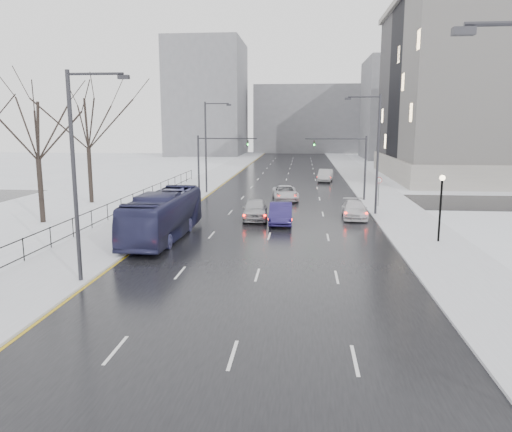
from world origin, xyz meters
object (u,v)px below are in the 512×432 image
(mast_signal_right, at_px, (355,160))
(sedan_right_distant, at_px, (325,175))
(sedan_right_near, at_px, (281,213))
(streetlight_r_mid, at_px, (375,149))
(mast_signal_left, at_px, (209,159))
(streetlight_l_far, at_px, (208,143))
(no_uturn_sign, at_px, (379,183))
(streetlight_l_near, at_px, (78,167))
(sedan_center_near, at_px, (255,209))
(sedan_right_cross, at_px, (285,193))
(sedan_right_far, at_px, (354,209))
(tree_park_e, at_px, (92,204))
(bus, at_px, (164,215))
(lamppost_r_mid, at_px, (441,199))
(tree_park_d, at_px, (43,224))

(mast_signal_right, bearing_deg, sedan_right_distant, 96.84)
(sedan_right_near, relative_size, sedan_right_distant, 0.99)
(streetlight_r_mid, height_order, mast_signal_left, streetlight_r_mid)
(streetlight_l_far, bearing_deg, sedan_right_distant, 44.52)
(streetlight_r_mid, distance_m, no_uturn_sign, 5.30)
(sedan_right_near, bearing_deg, streetlight_l_far, 116.86)
(streetlight_r_mid, distance_m, sedan_right_near, 10.01)
(streetlight_l_near, relative_size, no_uturn_sign, 3.70)
(sedan_right_distant, bearing_deg, sedan_center_near, -96.16)
(streetlight_l_far, height_order, sedan_right_distant, streetlight_l_far)
(no_uturn_sign, relative_size, sedan_right_cross, 0.51)
(sedan_right_cross, distance_m, sedan_right_distant, 18.11)
(streetlight_l_far, height_order, sedan_right_far, streetlight_l_far)
(tree_park_e, bearing_deg, sedan_right_distant, 42.11)
(sedan_right_cross, bearing_deg, no_uturn_sign, -29.82)
(mast_signal_right, bearing_deg, sedan_right_near, -118.36)
(streetlight_r_mid, distance_m, streetlight_l_near, 25.82)
(streetlight_r_mid, relative_size, streetlight_l_near, 1.00)
(streetlight_l_far, relative_size, sedan_center_near, 2.04)
(mast_signal_right, height_order, mast_signal_left, same)
(streetlight_l_near, distance_m, sedan_right_far, 24.07)
(streetlight_l_near, relative_size, bus, 0.89)
(lamppost_r_mid, xyz_separation_m, sedan_right_cross, (-10.50, 17.73, -2.17))
(tree_park_e, distance_m, streetlight_l_near, 26.61)
(sedan_right_far, xyz_separation_m, sedan_right_distant, (-1.22, 26.74, 0.11))
(tree_park_d, distance_m, sedan_right_distant, 38.81)
(lamppost_r_mid, height_order, sedan_right_distant, lamppost_r_mid)
(no_uturn_sign, distance_m, sedan_right_cross, 9.59)
(bus, height_order, sedan_right_cross, bus)
(mast_signal_right, xyz_separation_m, sedan_right_far, (-0.84, -9.54, -3.37))
(streetlight_l_far, xyz_separation_m, sedan_right_near, (8.76, -16.48, -4.77))
(no_uturn_sign, xyz_separation_m, sedan_right_far, (-2.72, -5.54, -1.56))
(sedan_right_cross, height_order, sedan_right_far, sedan_right_cross)
(streetlight_l_near, height_order, sedan_right_cross, streetlight_l_near)
(tree_park_d, distance_m, streetlight_l_near, 17.90)
(tree_park_d, height_order, no_uturn_sign, tree_park_d)
(bus, xyz_separation_m, sedan_right_far, (13.48, 8.70, -0.87))
(tree_park_d, xyz_separation_m, sedan_center_near, (16.26, 3.02, 0.87))
(streetlight_l_far, xyz_separation_m, sedan_center_near, (6.62, -14.98, -4.74))
(tree_park_e, bearing_deg, sedan_right_cross, 11.28)
(tree_park_d, xyz_separation_m, bus, (10.80, -4.24, 1.61))
(sedan_right_cross, distance_m, sedan_right_far, 11.03)
(sedan_right_cross, bearing_deg, sedan_right_far, -63.77)
(streetlight_r_mid, bearing_deg, sedan_right_distant, 96.57)
(tree_park_d, xyz_separation_m, streetlight_l_far, (9.63, 18.00, 5.62))
(tree_park_d, relative_size, bus, 1.11)
(no_uturn_sign, xyz_separation_m, sedan_right_near, (-8.61, -8.48, -1.45))
(mast_signal_left, distance_m, sedan_center_near, 12.82)
(mast_signal_right, relative_size, sedan_right_cross, 1.23)
(mast_signal_left, xyz_separation_m, sedan_right_far, (13.81, -9.54, -3.37))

